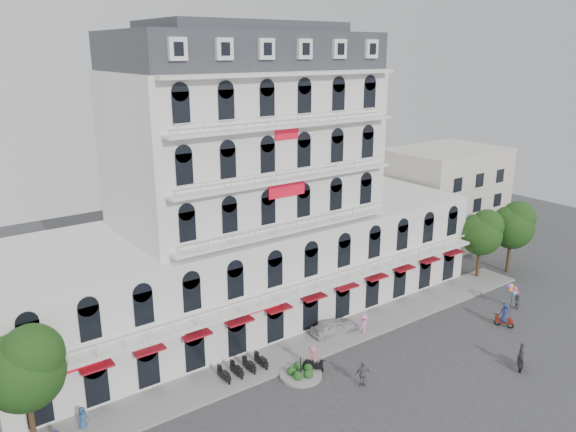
{
  "coord_description": "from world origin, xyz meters",
  "views": [
    {
      "loc": [
        -25.59,
        -23.31,
        23.64
      ],
      "look_at": [
        -1.27,
        10.0,
        11.34
      ],
      "focal_mm": 35.0,
      "sensor_mm": 36.0,
      "label": 1
    }
  ],
  "objects_px": {
    "parked_car": "(334,327)",
    "rider_northeast": "(521,356)",
    "rider_center": "(313,358)",
    "balloon_vendor": "(515,297)",
    "rider_east": "(505,315)"
  },
  "relations": [
    {
      "from": "rider_northeast",
      "to": "rider_center",
      "type": "height_order",
      "value": "rider_northeast"
    },
    {
      "from": "balloon_vendor",
      "to": "rider_northeast",
      "type": "bearing_deg",
      "value": -145.01
    },
    {
      "from": "rider_east",
      "to": "rider_northeast",
      "type": "relative_size",
      "value": 1.0
    },
    {
      "from": "rider_northeast",
      "to": "rider_center",
      "type": "relative_size",
      "value": 1.03
    },
    {
      "from": "rider_east",
      "to": "rider_center",
      "type": "bearing_deg",
      "value": 53.22
    },
    {
      "from": "rider_east",
      "to": "balloon_vendor",
      "type": "height_order",
      "value": "balloon_vendor"
    },
    {
      "from": "rider_east",
      "to": "rider_center",
      "type": "height_order",
      "value": "rider_east"
    },
    {
      "from": "rider_east",
      "to": "rider_northeast",
      "type": "xyz_separation_m",
      "value": [
        -5.06,
        -4.74,
        -0.02
      ]
    },
    {
      "from": "parked_car",
      "to": "rider_northeast",
      "type": "height_order",
      "value": "rider_northeast"
    },
    {
      "from": "rider_east",
      "to": "balloon_vendor",
      "type": "distance_m",
      "value": 4.18
    },
    {
      "from": "rider_center",
      "to": "balloon_vendor",
      "type": "relative_size",
      "value": 0.89
    },
    {
      "from": "rider_center",
      "to": "balloon_vendor",
      "type": "distance_m",
      "value": 22.28
    },
    {
      "from": "rider_northeast",
      "to": "balloon_vendor",
      "type": "bearing_deg",
      "value": 179.88
    },
    {
      "from": "parked_car",
      "to": "rider_northeast",
      "type": "bearing_deg",
      "value": -142.61
    },
    {
      "from": "rider_northeast",
      "to": "balloon_vendor",
      "type": "height_order",
      "value": "balloon_vendor"
    }
  ]
}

